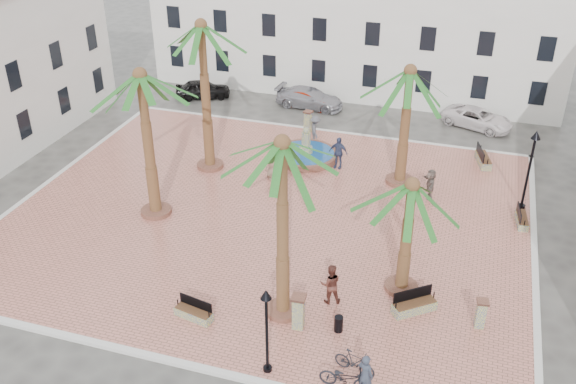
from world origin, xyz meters
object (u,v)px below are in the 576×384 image
(fountain, at_px, (306,154))
(cyclist_a, at_px, (365,375))
(palm_sw, at_px, (142,92))
(pedestrian_north, at_px, (315,130))
(palm_nw, at_px, (202,41))
(pedestrian_fountain_a, at_px, (272,164))
(palm_e, at_px, (411,201))
(palm_s, at_px, (282,163))
(lamppost_s, at_px, (266,317))
(bollard_se, at_px, (299,311))
(pedestrian_east, at_px, (430,184))
(car_silver, at_px, (310,98))
(lamppost_e, at_px, (532,157))
(bicycle_a, at_px, (345,378))
(car_black, at_px, (203,89))
(bench_e, at_px, (522,219))
(palm_ne, at_px, (409,86))
(pedestrian_fountain_b, at_px, (338,153))
(bollard_n, at_px, (308,121))
(bench_ne, at_px, (483,159))
(bench_se, at_px, (414,306))
(bench_s, at_px, (194,313))
(car_red, at_px, (309,99))
(bicycle_b, at_px, (355,362))
(litter_bin, at_px, (339,324))
(cyclist_b, at_px, (331,284))

(fountain, xyz_separation_m, cyclist_a, (7.07, -17.10, 0.59))
(palm_sw, relative_size, pedestrian_north, 4.33)
(pedestrian_north, bearing_deg, fountain, 159.63)
(fountain, height_order, palm_nw, palm_nw)
(pedestrian_fountain_a, bearing_deg, palm_e, -79.29)
(palm_s, distance_m, palm_e, 5.86)
(palm_nw, distance_m, lamppost_s, 17.36)
(fountain, bearing_deg, bollard_se, -75.04)
(pedestrian_east, xyz_separation_m, car_silver, (-9.71, 10.74, -0.29))
(lamppost_e, xyz_separation_m, car_silver, (-14.46, 10.36, -2.44))
(lamppost_e, xyz_separation_m, bicycle_a, (-6.01, -14.91, -2.49))
(pedestrian_north, bearing_deg, palm_e, -171.52)
(palm_e, height_order, car_black, palm_e)
(fountain, xyz_separation_m, bench_e, (12.37, -3.81, -0.03))
(cyclist_a, bearing_deg, pedestrian_east, -68.49)
(palm_ne, xyz_separation_m, car_silver, (-7.94, 9.49, -5.16))
(pedestrian_fountain_b, height_order, car_silver, pedestrian_fountain_b)
(fountain, bearing_deg, palm_sw, -123.75)
(palm_nw, distance_m, bollard_n, 10.21)
(pedestrian_fountain_b, bearing_deg, palm_e, -56.36)
(bench_e, distance_m, pedestrian_fountain_b, 10.75)
(bench_e, bearing_deg, car_silver, 44.30)
(pedestrian_north, bearing_deg, bench_ne, -110.09)
(fountain, relative_size, pedestrian_fountain_a, 2.15)
(bench_se, xyz_separation_m, car_black, (-18.24, 19.76, 0.25))
(palm_s, bearing_deg, lamppost_e, 51.24)
(bench_e, relative_size, lamppost_e, 0.38)
(bicycle_a, relative_size, pedestrian_fountain_b, 0.99)
(bench_s, distance_m, pedestrian_east, 14.99)
(bench_se, relative_size, bench_e, 1.10)
(pedestrian_fountain_a, relative_size, car_black, 0.45)
(palm_e, height_order, bench_s, palm_e)
(bench_e, bearing_deg, lamppost_s, 140.16)
(lamppost_e, bearing_deg, pedestrian_fountain_b, 171.29)
(lamppost_s, bearing_deg, car_red, 102.50)
(palm_e, bearing_deg, palm_nw, 147.03)
(bollard_n, xyz_separation_m, pedestrian_fountain_b, (3.05, -4.32, 0.21))
(bench_s, xyz_separation_m, lamppost_e, (12.71, 13.08, 2.74))
(pedestrian_north, bearing_deg, car_silver, -2.28)
(lamppost_s, height_order, bicycle_b, lamppost_s)
(palm_nw, height_order, bicycle_a, palm_nw)
(pedestrian_fountain_b, bearing_deg, litter_bin, -69.98)
(bollard_n, height_order, pedestrian_north, pedestrian_north)
(cyclist_a, bearing_deg, bench_e, -88.00)
(bench_ne, height_order, lamppost_s, lamppost_s)
(palm_e, distance_m, bench_se, 4.41)
(fountain, bearing_deg, pedestrian_fountain_a, -109.95)
(car_silver, bearing_deg, bench_ne, -110.42)
(lamppost_s, distance_m, car_black, 28.25)
(lamppost_s, relative_size, cyclist_b, 2.04)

